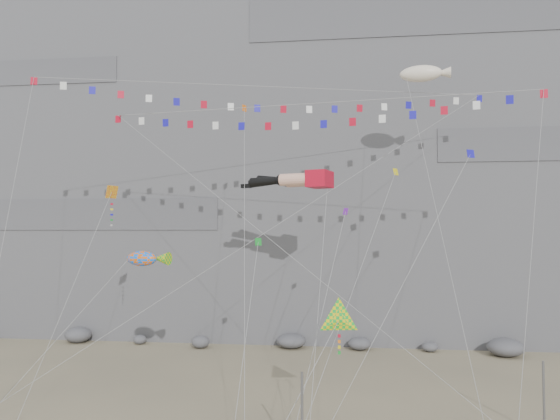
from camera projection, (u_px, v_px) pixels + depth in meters
name	position (u px, v px, depth m)	size (l,w,h in m)	color
ground	(261.00, 410.00, 31.52)	(120.00, 120.00, 0.00)	gray
cliff	(304.00, 107.00, 64.26)	(80.00, 28.00, 50.00)	slate
talus_boulders	(291.00, 341.00, 48.40)	(60.00, 3.00, 1.20)	slate
anchor_pole_center	(302.00, 420.00, 23.91)	(0.12, 0.12, 4.14)	slate
anchor_pole_right	(544.00, 399.00, 27.42)	(0.12, 0.12, 3.80)	slate
legs_kite	(296.00, 180.00, 39.87)	(6.98, 17.08, 20.18)	red
flag_banner_upper	(270.00, 87.00, 40.85)	(32.36, 17.30, 28.63)	red
flag_banner_lower	(310.00, 104.00, 37.57)	(29.40, 10.96, 23.65)	red
harlequin_kite	(112.00, 193.00, 36.66)	(3.06, 7.96, 14.86)	red
fish_windsock	(141.00, 259.00, 34.97)	(8.02, 7.90, 12.61)	#F2610C
delta_kite	(339.00, 320.00, 27.41)	(4.58, 5.04, 8.17)	yellow
blimp_windsock	(421.00, 74.00, 41.28)	(4.23, 13.03, 25.37)	white
small_kite_a	(244.00, 114.00, 40.10)	(3.12, 13.50, 23.48)	orange
small_kite_b	(345.00, 215.00, 36.21)	(3.21, 11.16, 15.93)	purple
small_kite_c	(258.00, 245.00, 34.35)	(1.07, 9.37, 13.02)	#16942A
small_kite_d	(394.00, 175.00, 40.31)	(6.84, 17.34, 23.09)	gold
small_kite_e	(469.00, 158.00, 34.18)	(9.79, 9.44, 19.79)	#1914B2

